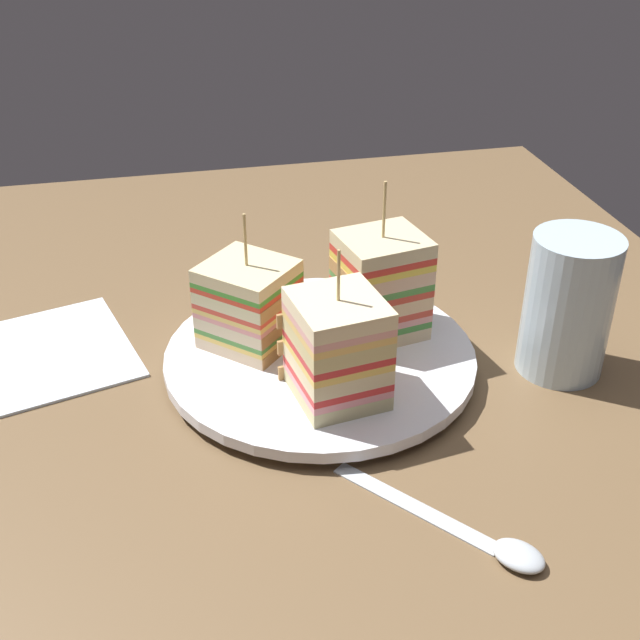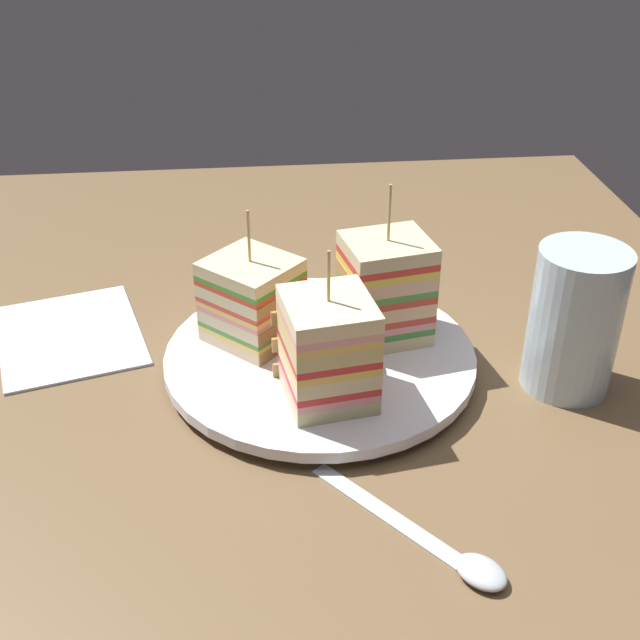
% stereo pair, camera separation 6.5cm
% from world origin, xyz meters
% --- Properties ---
extents(ground_plane, '(0.94, 0.78, 0.02)m').
position_xyz_m(ground_plane, '(0.00, 0.00, -0.01)').
color(ground_plane, brown).
extents(plate, '(0.25, 0.25, 0.02)m').
position_xyz_m(plate, '(0.00, 0.00, 0.01)').
color(plate, white).
rests_on(plate, ground_plane).
extents(sandwich_wedge_0, '(0.07, 0.08, 0.13)m').
position_xyz_m(sandwich_wedge_0, '(0.02, -0.06, 0.06)').
color(sandwich_wedge_0, beige).
rests_on(sandwich_wedge_0, plate).
extents(sandwich_wedge_1, '(0.09, 0.09, 0.11)m').
position_xyz_m(sandwich_wedge_1, '(0.03, 0.05, 0.05)').
color(sandwich_wedge_1, beige).
rests_on(sandwich_wedge_1, plate).
extents(sandwich_wedge_2, '(0.08, 0.07, 0.12)m').
position_xyz_m(sandwich_wedge_2, '(-0.06, 0.00, 0.06)').
color(sandwich_wedge_2, beige).
rests_on(sandwich_wedge_2, plate).
extents(chip_pile, '(0.07, 0.07, 0.03)m').
position_xyz_m(chip_pile, '(-0.01, -0.01, 0.03)').
color(chip_pile, '#DECB63').
rests_on(chip_pile, plate).
extents(salad_garnish, '(0.08, 0.06, 0.01)m').
position_xyz_m(salad_garnish, '(0.07, -0.04, 0.02)').
color(salad_garnish, '#539D41').
rests_on(salad_garnish, plate).
extents(spoon, '(0.13, 0.11, 0.01)m').
position_xyz_m(spoon, '(-0.21, -0.06, 0.00)').
color(spoon, silver).
rests_on(spoon, ground_plane).
extents(napkin, '(0.17, 0.15, 0.01)m').
position_xyz_m(napkin, '(0.07, 0.21, 0.00)').
color(napkin, white).
rests_on(napkin, ground_plane).
extents(drinking_glass, '(0.07, 0.07, 0.12)m').
position_xyz_m(drinking_glass, '(-0.04, -0.19, 0.05)').
color(drinking_glass, silver).
rests_on(drinking_glass, ground_plane).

